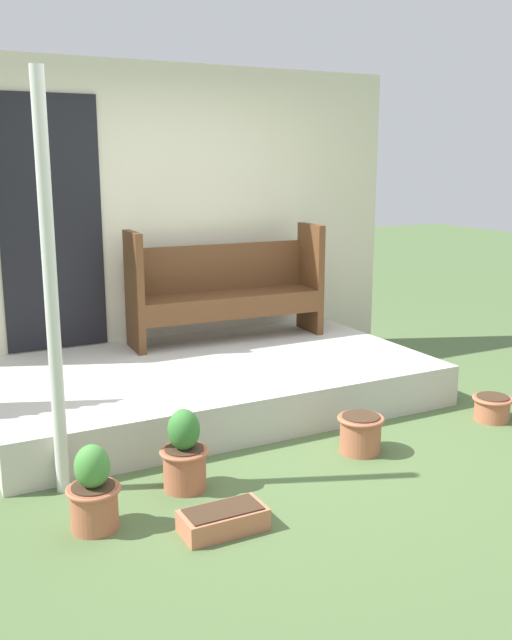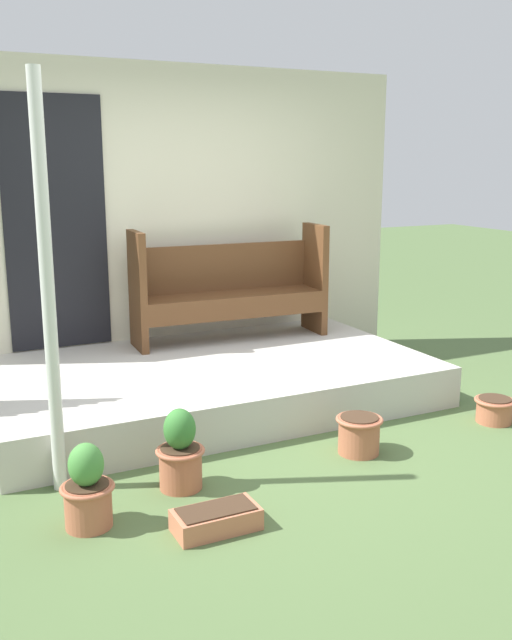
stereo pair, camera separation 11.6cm
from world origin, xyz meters
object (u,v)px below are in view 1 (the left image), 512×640
Objects in this scene: bench at (226,285)px; flower_pot_left at (93,493)px; flower_pot_far_right at (492,407)px; planter_box_rect at (223,520)px; flower_pot_middle at (184,455)px; support_post at (51,291)px; flower_pot_right at (360,432)px.

bench reaches higher than flower_pot_left.
flower_pot_far_right is at bearing -55.22° from bench.
flower_pot_far_right is at bearing 12.52° from planter_box_rect.
flower_pot_far_right is 2.42m from planter_box_rect.
flower_pot_far_right is (2.35, 0.00, -0.11)m from flower_pot_middle.
flower_pot_middle is at bearing -25.55° from support_post.
flower_pot_right is (1.19, -0.03, -0.07)m from flower_pot_middle.
flower_pot_right is 1.05× the size of flower_pot_far_right.
bench is at bearing 121.85° from flower_pot_far_right.
flower_pot_right is at bearing -178.44° from flower_pot_far_right.
flower_pot_right reaches higher than planter_box_rect.
planter_box_rect is (-0.00, -0.52, -0.15)m from flower_pot_middle.
bench is at bearing 90.68° from flower_pot_right.
flower_pot_far_right is (2.92, 0.21, -0.10)m from flower_pot_left.
support_post is 7.62× the size of flower_pot_right.
flower_pot_middle is (0.62, -0.29, -0.94)m from support_post.
bench is at bearing 64.49° from planter_box_rect.
bench reaches higher than flower_pot_far_right.
bench is 5.91× the size of flower_pot_far_right.
flower_pot_left reaches higher than flower_pot_right.
support_post reaches higher than bench.
support_post is 3.16m from flower_pot_far_right.
flower_pot_middle is 1.66× the size of flower_pot_far_right.
bench is 2.36m from flower_pot_far_right.
support_post reaches higher than flower_pot_far_right.
flower_pot_middle reaches higher than flower_pot_far_right.
bench is at bearing 58.82° from flower_pot_middle.
support_post is at bearing 154.45° from flower_pot_middle.
bench reaches higher than planter_box_rect.
flower_pot_middle is at bearing -118.26° from bench.
flower_pot_middle is 1.09× the size of planter_box_rect.
support_post is at bearing 174.34° from flower_pot_far_right.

